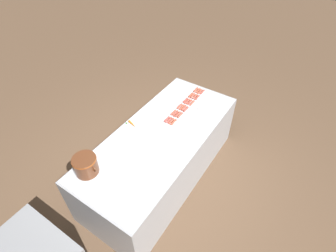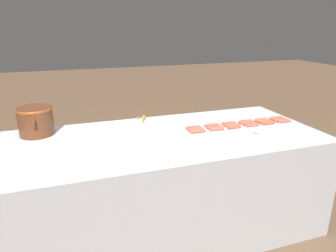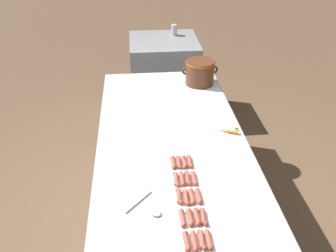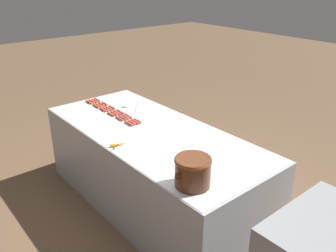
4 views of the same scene
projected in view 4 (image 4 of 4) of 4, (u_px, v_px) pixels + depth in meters
ground_plane at (153, 203)px, 3.74m from camera, size 20.00×20.00×0.00m
griddle_counter at (153, 168)px, 3.57m from camera, size 1.05×2.46×0.83m
hot_dog_0 at (97, 100)px, 4.17m from camera, size 0.03×0.13×0.03m
hot_dog_1 at (104, 104)px, 4.06m from camera, size 0.03×0.13×0.03m
hot_dog_2 at (112, 107)px, 3.95m from camera, size 0.03×0.13×0.03m
hot_dog_3 at (120, 112)px, 3.82m from camera, size 0.03×0.13×0.03m
hot_dog_4 at (128, 116)px, 3.72m from camera, size 0.03×0.13×0.03m
hot_dog_5 at (137, 121)px, 3.60m from camera, size 0.03×0.13×0.03m
hot_dog_6 at (95, 101)px, 4.15m from camera, size 0.03×0.13×0.03m
hot_dog_7 at (101, 104)px, 4.04m from camera, size 0.03×0.13×0.03m
hot_dog_8 at (109, 108)px, 3.92m from camera, size 0.03×0.13×0.03m
hot_dog_9 at (117, 112)px, 3.81m from camera, size 0.03×0.13×0.03m
hot_dog_10 at (125, 117)px, 3.69m from camera, size 0.03×0.13×0.03m
hot_dog_11 at (135, 122)px, 3.58m from camera, size 0.03×0.13×0.03m
hot_dog_12 at (92, 101)px, 4.13m from camera, size 0.03×0.13×0.03m
hot_dog_13 at (99, 105)px, 4.01m from camera, size 0.03×0.13×0.03m
hot_dog_14 at (106, 109)px, 3.90m from camera, size 0.03×0.13×0.03m
hot_dog_15 at (114, 113)px, 3.79m from camera, size 0.03×0.13×0.03m
hot_dog_16 at (122, 118)px, 3.67m from camera, size 0.03×0.13×0.03m
hot_dog_17 at (132, 122)px, 3.56m from camera, size 0.03×0.13×0.03m
hot_dog_18 at (89, 102)px, 4.10m from camera, size 0.03×0.13×0.03m
hot_dog_19 at (96, 106)px, 3.99m from camera, size 0.03×0.13×0.03m
hot_dog_20 at (103, 110)px, 3.88m from camera, size 0.03×0.13×0.03m
hot_dog_21 at (111, 114)px, 3.76m from camera, size 0.03×0.13×0.03m
hot_dog_22 at (119, 118)px, 3.65m from camera, size 0.03×0.13×0.03m
hot_dog_23 at (129, 123)px, 3.54m from camera, size 0.03×0.13×0.03m
bean_pot at (193, 170)px, 2.50m from camera, size 0.33×0.27×0.22m
serving_spoon at (129, 107)px, 3.99m from camera, size 0.21×0.22×0.02m
carrot at (120, 144)px, 3.11m from camera, size 0.18×0.08×0.03m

